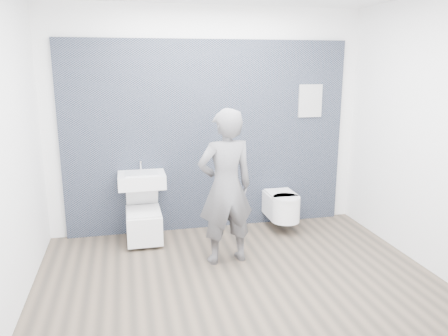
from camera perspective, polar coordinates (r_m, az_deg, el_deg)
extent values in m
plane|color=brown|center=(4.57, 1.74, -14.06)|extent=(4.00, 4.00, 0.00)
plane|color=white|center=(5.56, -2.10, 6.13)|extent=(4.00, 0.00, 4.00)
plane|color=white|center=(2.72, 9.99, -1.87)|extent=(4.00, 0.00, 4.00)
plane|color=white|center=(4.09, -26.35, 2.07)|extent=(0.00, 3.00, 3.00)
plane|color=white|center=(5.01, 24.67, 4.09)|extent=(0.00, 3.00, 3.00)
cube|color=black|center=(5.87, -1.92, -7.57)|extent=(3.60, 0.06, 2.40)
cube|color=white|center=(5.32, -10.70, -1.56)|extent=(0.55, 0.42, 0.17)
cube|color=silver|center=(5.28, -10.72, -0.78)|extent=(0.39, 0.28, 0.03)
cylinder|color=silver|center=(5.43, -10.84, 0.39)|extent=(0.02, 0.02, 0.14)
cylinder|color=silver|center=(5.37, -10.84, 0.89)|extent=(0.02, 0.09, 0.02)
cylinder|color=silver|center=(5.54, -10.72, -2.45)|extent=(0.04, 0.04, 0.11)
cube|color=white|center=(5.40, -10.41, -7.32)|extent=(0.41, 0.59, 0.34)
cylinder|color=silver|center=(5.31, -10.45, -5.90)|extent=(0.29, 0.29, 0.03)
cube|color=white|center=(5.30, -10.47, -5.62)|extent=(0.39, 0.47, 0.02)
cube|color=white|center=(5.42, -10.65, -2.97)|extent=(0.39, 0.22, 0.39)
cube|color=silver|center=(5.70, -10.48, -7.63)|extent=(0.11, 0.06, 0.08)
cube|color=white|center=(5.78, 7.31, -4.78)|extent=(0.36, 0.42, 0.30)
cylinder|color=white|center=(5.60, 8.05, -5.43)|extent=(0.36, 0.36, 0.30)
cube|color=white|center=(5.71, 7.46, -3.30)|extent=(0.34, 0.40, 0.03)
cylinder|color=white|center=(5.53, 8.18, -3.88)|extent=(0.34, 0.34, 0.03)
cube|color=silver|center=(5.98, 6.68, -5.26)|extent=(0.10, 0.06, 0.08)
cube|color=silver|center=(6.22, 10.51, -6.60)|extent=(0.32, 0.03, 0.42)
imported|color=#5E5E63|center=(4.61, 0.22, -2.54)|extent=(0.66, 0.47, 1.67)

